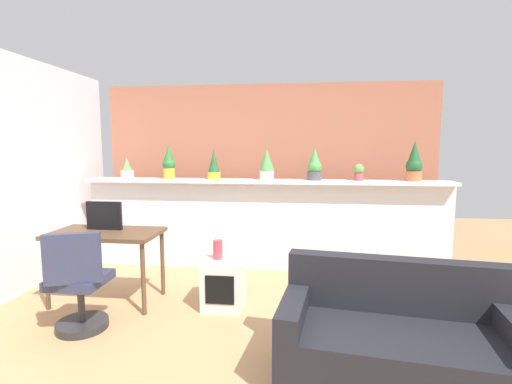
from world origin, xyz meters
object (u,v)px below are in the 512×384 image
(potted_plant_3, at_px, (267,164))
(potted_plant_6, at_px, (414,163))
(potted_plant_0, at_px, (127,169))
(vase_on_shelf, at_px, (218,250))
(potted_plant_2, at_px, (214,166))
(potted_plant_4, at_px, (315,166))
(couch, at_px, (397,343))
(tv_monitor, at_px, (104,216))
(potted_plant_1, at_px, (169,162))
(side_cube_shelf, at_px, (224,283))
(office_chair, at_px, (79,289))
(potted_plant_5, at_px, (359,172))
(desk, at_px, (106,239))

(potted_plant_3, distance_m, potted_plant_6, 1.82)
(potted_plant_3, bearing_deg, potted_plant_0, 178.16)
(vase_on_shelf, bearing_deg, potted_plant_2, 104.57)
(potted_plant_4, relative_size, potted_plant_6, 0.83)
(potted_plant_6, relative_size, couch, 0.30)
(tv_monitor, bearing_deg, potted_plant_3, 34.99)
(potted_plant_0, height_order, potted_plant_4, potted_plant_4)
(potted_plant_1, relative_size, couch, 0.28)
(vase_on_shelf, bearing_deg, potted_plant_1, 127.19)
(potted_plant_1, bearing_deg, potted_plant_4, 0.59)
(side_cube_shelf, bearing_deg, potted_plant_3, 74.50)
(office_chair, bearing_deg, potted_plant_2, 67.18)
(potted_plant_5, bearing_deg, office_chair, -144.23)
(potted_plant_0, distance_m, side_cube_shelf, 2.28)
(tv_monitor, xyz_separation_m, office_chair, (0.13, -0.71, -0.51))
(potted_plant_3, bearing_deg, desk, -142.27)
(potted_plant_1, xyz_separation_m, office_chair, (-0.16, -1.86, -1.02))
(potted_plant_1, height_order, desk, potted_plant_1)
(potted_plant_0, distance_m, vase_on_shelf, 2.10)
(potted_plant_6, relative_size, tv_monitor, 1.32)
(potted_plant_4, bearing_deg, potted_plant_2, -178.23)
(office_chair, relative_size, side_cube_shelf, 1.82)
(potted_plant_0, bearing_deg, potted_plant_3, -1.84)
(tv_monitor, relative_size, office_chair, 0.42)
(potted_plant_3, height_order, vase_on_shelf, potted_plant_3)
(potted_plant_0, xyz_separation_m, tv_monitor, (0.31, -1.18, -0.41))
(vase_on_shelf, distance_m, couch, 1.83)
(potted_plant_3, height_order, potted_plant_5, potted_plant_3)
(potted_plant_1, distance_m, potted_plant_4, 1.92)
(potted_plant_4, bearing_deg, tv_monitor, -152.10)
(potted_plant_2, xyz_separation_m, potted_plant_5, (1.85, 0.05, -0.07))
(potted_plant_6, height_order, tv_monitor, potted_plant_6)
(couch, bearing_deg, tv_monitor, 157.68)
(potted_plant_4, xyz_separation_m, couch, (0.49, -2.28, -1.09))
(potted_plant_1, distance_m, vase_on_shelf, 1.74)
(potted_plant_1, bearing_deg, potted_plant_5, 0.69)
(potted_plant_0, bearing_deg, office_chair, -76.86)
(side_cube_shelf, bearing_deg, potted_plant_4, 52.74)
(potted_plant_0, distance_m, potted_plant_5, 3.07)
(potted_plant_6, bearing_deg, potted_plant_4, -179.77)
(tv_monitor, bearing_deg, potted_plant_6, 18.94)
(potted_plant_5, xyz_separation_m, office_chair, (-2.63, -1.89, -0.91))
(potted_plant_0, bearing_deg, potted_plant_2, -2.51)
(potted_plant_6, xyz_separation_m, tv_monitor, (-3.42, -1.18, -0.52))
(potted_plant_2, xyz_separation_m, office_chair, (-0.78, -1.84, -0.98))
(desk, xyz_separation_m, vase_on_shelf, (1.17, 0.01, -0.07))
(potted_plant_6, relative_size, office_chair, 0.55)
(couch, bearing_deg, potted_plant_4, 102.04)
(side_cube_shelf, bearing_deg, vase_on_shelf, -166.47)
(potted_plant_2, distance_m, office_chair, 2.23)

